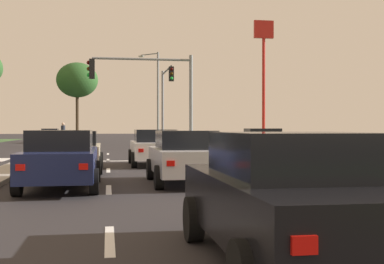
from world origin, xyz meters
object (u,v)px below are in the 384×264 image
at_px(car_blue_near, 50,136).
at_px(pedestrian_at_median, 63,132).
at_px(car_white_sixth, 155,147).
at_px(street_lamp_third, 156,93).
at_px(traffic_signal_near_right, 152,86).
at_px(car_beige_second, 74,151).
at_px(car_black_seventh, 292,197).
at_px(treeline_fourth, 77,80).
at_px(car_grey_third, 261,141).
at_px(fastfood_pole_sign, 264,54).
at_px(car_silver_fifth, 185,157).
at_px(traffic_signal_far_right, 166,93).
at_px(car_navy_fourth, 61,159).

relative_size(car_blue_near, pedestrian_at_median, 2.27).
xyz_separation_m(car_white_sixth, street_lamp_third, (2.48, 25.43, 4.05)).
distance_m(car_white_sixth, traffic_signal_near_right, 4.51).
bearing_deg(car_beige_second, pedestrian_at_median, 95.78).
bearing_deg(car_black_seventh, treeline_fourth, 95.81).
bearing_deg(street_lamp_third, traffic_signal_near_right, -96.01).
relative_size(car_blue_near, car_grey_third, 0.95).
bearing_deg(car_black_seventh, traffic_signal_near_right, 89.93).
bearing_deg(fastfood_pole_sign, car_black_seventh, -107.01).
bearing_deg(car_silver_fifth, fastfood_pole_sign, 68.55).
bearing_deg(car_blue_near, car_beige_second, 97.49).
distance_m(car_grey_third, traffic_signal_far_right, 8.36).
height_order(traffic_signal_near_right, street_lamp_third, street_lamp_third).
xyz_separation_m(car_blue_near, fastfood_pole_sign, (19.92, -10.27, 7.51)).
xyz_separation_m(car_white_sixth, car_black_seventh, (0.15, -15.95, 0.02)).
distance_m(car_white_sixth, pedestrian_at_median, 20.66).
height_order(car_silver_fifth, traffic_signal_far_right, traffic_signal_far_right).
height_order(car_beige_second, street_lamp_third, street_lamp_third).
distance_m(traffic_signal_far_right, fastfood_pole_sign, 13.53).
height_order(car_silver_fifth, fastfood_pole_sign, fastfood_pole_sign).
relative_size(fastfood_pole_sign, treeline_fourth, 1.23).
xyz_separation_m(street_lamp_third, pedestrian_at_median, (-7.95, -5.51, -3.55)).
bearing_deg(car_blue_near, car_white_sixth, 103.38).
bearing_deg(car_black_seventh, traffic_signal_far_right, 86.27).
bearing_deg(car_grey_third, car_blue_near, 32.77).
bearing_deg(fastfood_pole_sign, traffic_signal_near_right, -121.42).
distance_m(street_lamp_third, fastfood_pole_sign, 10.46).
xyz_separation_m(traffic_signal_near_right, treeline_fourth, (-5.63, 35.59, 3.46)).
height_order(car_beige_second, traffic_signal_near_right, traffic_signal_near_right).
height_order(car_navy_fourth, car_black_seventh, car_black_seventh).
xyz_separation_m(car_blue_near, car_beige_second, (4.69, -35.66, 0.00)).
relative_size(car_beige_second, car_black_seventh, 1.03).
xyz_separation_m(car_black_seventh, treeline_fourth, (-5.60, 55.01, 6.32)).
xyz_separation_m(car_navy_fourth, traffic_signal_near_right, (3.37, 11.26, 2.86)).
distance_m(car_silver_fifth, traffic_signal_near_right, 11.02).
bearing_deg(car_black_seventh, street_lamp_third, 86.77).
bearing_deg(treeline_fourth, car_white_sixth, -82.05).
bearing_deg(car_grey_third, traffic_signal_near_right, 127.79).
bearing_deg(traffic_signal_near_right, car_silver_fifth, -89.74).
relative_size(car_blue_near, fastfood_pole_sign, 0.37).
xyz_separation_m(traffic_signal_near_right, fastfood_pole_sign, (11.86, 19.42, 4.62)).
bearing_deg(street_lamp_third, fastfood_pole_sign, -14.92).
bearing_deg(car_black_seventh, car_navy_fourth, 112.30).
height_order(car_white_sixth, traffic_signal_near_right, traffic_signal_near_right).
relative_size(car_beige_second, car_navy_fourth, 0.97).
height_order(car_white_sixth, car_black_seventh, car_black_seventh).
bearing_deg(car_blue_near, car_black_seventh, 99.30).
bearing_deg(street_lamp_third, car_black_seventh, -93.23).
bearing_deg(car_beige_second, traffic_signal_near_right, 60.55).
relative_size(car_silver_fifth, traffic_signal_far_right, 0.71).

